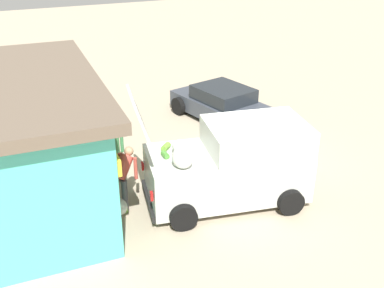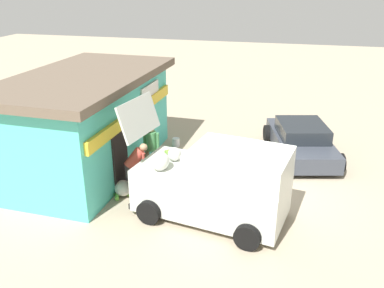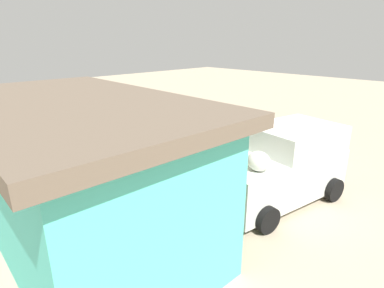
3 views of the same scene
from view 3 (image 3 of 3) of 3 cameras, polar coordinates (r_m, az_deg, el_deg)
The scene contains 8 objects.
ground_plane at distance 10.91m, azimuth 11.61°, elevation -5.01°, with size 60.00×60.00×0.00m, color tan.
storefront_bar at distance 7.08m, azimuth -19.89°, elevation -4.72°, with size 7.03×4.08×3.22m.
delivery_van at distance 8.92m, azimuth 15.82°, elevation -3.75°, with size 2.80×4.53×3.04m.
parked_sedan at distance 13.43m, azimuth 2.79°, elevation 2.56°, with size 4.34×2.92×1.22m.
vendor_standing at distance 8.34m, azimuth -5.45°, elevation -4.82°, with size 0.38×0.57×1.72m.
customer_bending at distance 7.48m, azimuth -0.01°, elevation -8.32°, with size 0.69×0.73×1.52m.
unloaded_banana_pile at distance 7.48m, azimuth -0.13°, elevation -14.72°, with size 0.83×0.85×0.43m.
paint_bucket at distance 10.59m, azimuth -13.33°, elevation -4.91°, with size 0.28×0.28×0.33m, color silver.
Camera 3 is at (-5.43, 8.41, 4.33)m, focal length 28.80 mm.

